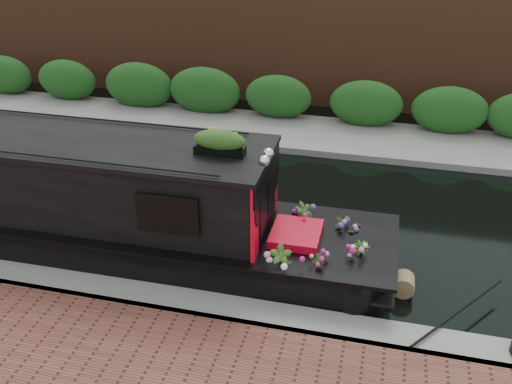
# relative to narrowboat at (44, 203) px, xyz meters

# --- Properties ---
(ground) EXTENTS (80.00, 80.00, 0.00)m
(ground) POSITION_rel_narrowboat_xyz_m (2.89, 1.97, -0.84)
(ground) COLOR black
(ground) RESTS_ON ground
(near_bank_coping) EXTENTS (40.00, 0.60, 0.50)m
(near_bank_coping) POSITION_rel_narrowboat_xyz_m (2.89, -1.33, -0.84)
(near_bank_coping) COLOR gray
(near_bank_coping) RESTS_ON ground
(far_bank_path) EXTENTS (40.00, 2.40, 0.34)m
(far_bank_path) POSITION_rel_narrowboat_xyz_m (2.89, 6.17, -0.84)
(far_bank_path) COLOR slate
(far_bank_path) RESTS_ON ground
(far_hedge) EXTENTS (40.00, 1.10, 2.80)m
(far_hedge) POSITION_rel_narrowboat_xyz_m (2.89, 7.07, -0.84)
(far_hedge) COLOR #1C4A19
(far_hedge) RESTS_ON ground
(far_brick_wall) EXTENTS (40.00, 1.00, 8.00)m
(far_brick_wall) POSITION_rel_narrowboat_xyz_m (2.89, 9.17, -0.84)
(far_brick_wall) COLOR brown
(far_brick_wall) RESTS_ON ground
(narrowboat) EXTENTS (12.04, 2.22, 2.81)m
(narrowboat) POSITION_rel_narrowboat_xyz_m (0.00, 0.00, 0.00)
(narrowboat) COLOR black
(narrowboat) RESTS_ON ground
(rope_fender) EXTENTS (0.37, 0.34, 0.37)m
(rope_fender) POSITION_rel_narrowboat_xyz_m (6.46, 0.00, -0.65)
(rope_fender) COLOR olive
(rope_fender) RESTS_ON ground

